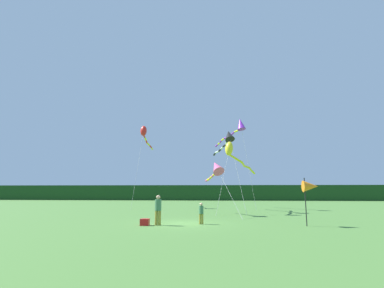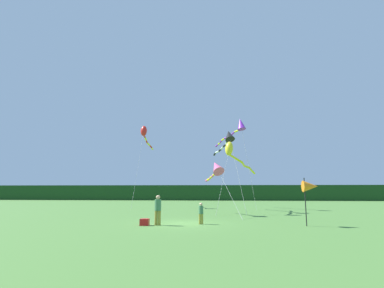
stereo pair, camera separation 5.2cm
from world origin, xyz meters
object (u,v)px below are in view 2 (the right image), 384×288
at_px(banner_flag_pole, 310,187).
at_px(kite_purple, 239,126).
at_px(kite_yellow, 233,153).
at_px(kite_rainbow, 216,168).
at_px(person_child, 201,212).
at_px(cooler_box, 145,222).
at_px(kite_red, 145,133).
at_px(person_adult, 158,208).
at_px(kite_black, 228,137).

distance_m(banner_flag_pole, kite_purple, 18.09).
bearing_deg(kite_yellow, kite_purple, 81.05).
distance_m(kite_yellow, kite_rainbow, 3.17).
height_order(kite_yellow, kite_purple, kite_purple).
bearing_deg(person_child, cooler_box, -163.87).
bearing_deg(kite_red, person_adult, -72.83).
height_order(cooler_box, banner_flag_pole, banner_flag_pole).
height_order(cooler_box, kite_red, kite_red).
relative_size(cooler_box, kite_yellow, 0.06).
height_order(person_adult, banner_flag_pole, banner_flag_pole).
height_order(banner_flag_pole, kite_red, kite_red).
height_order(person_child, kite_red, kite_red).
relative_size(person_adult, kite_black, 0.20).
relative_size(kite_yellow, kite_purple, 0.77).
xyz_separation_m(cooler_box, banner_flag_pole, (10.09, 0.54, 2.14)).
bearing_deg(kite_rainbow, cooler_box, -118.39).
distance_m(person_adult, kite_yellow, 12.22).
bearing_deg(kite_black, banner_flag_pole, -69.55).
bearing_deg(banner_flag_pole, kite_yellow, 113.11).
bearing_deg(kite_yellow, kite_black, 99.13).
bearing_deg(banner_flag_pole, kite_rainbow, 127.75).
distance_m(banner_flag_pole, kite_rainbow, 9.59).
bearing_deg(cooler_box, kite_purple, 67.31).
bearing_deg(kite_rainbow, kite_black, 74.88).
bearing_deg(person_adult, person_child, 17.40).
bearing_deg(person_adult, kite_rainbow, 65.64).
height_order(cooler_box, kite_yellow, kite_yellow).
height_order(kite_yellow, kite_red, kite_red).
distance_m(person_child, kite_purple, 18.52).
bearing_deg(kite_black, kite_rainbow, -105.12).
bearing_deg(kite_black, person_child, -100.63).
height_order(person_adult, kite_rainbow, kite_rainbow).
xyz_separation_m(person_adult, kite_black, (4.81, 12.49, 6.62)).
xyz_separation_m(cooler_box, kite_red, (-5.06, 19.04, 9.32)).
bearing_deg(kite_purple, cooler_box, -112.69).
height_order(banner_flag_pole, kite_black, kite_black).
relative_size(person_adult, kite_purple, 0.17).
relative_size(kite_black, kite_purple, 0.86).
xyz_separation_m(person_adult, kite_red, (-5.83, 18.88, 8.51)).
bearing_deg(banner_flag_pole, cooler_box, -176.92).
xyz_separation_m(banner_flag_pole, kite_red, (-15.15, 18.50, 7.18)).
xyz_separation_m(cooler_box, kite_rainbow, (4.32, 8.00, 3.89)).
bearing_deg(person_child, kite_red, 115.07).
relative_size(person_adult, kite_yellow, 0.22).
height_order(person_child, kite_purple, kite_purple).
relative_size(cooler_box, kite_red, 0.05).
height_order(person_child, banner_flag_pole, banner_flag_pole).
xyz_separation_m(person_adult, person_child, (2.62, 0.82, -0.27)).
distance_m(kite_yellow, kite_purple, 7.79).
height_order(banner_flag_pole, kite_purple, kite_purple).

